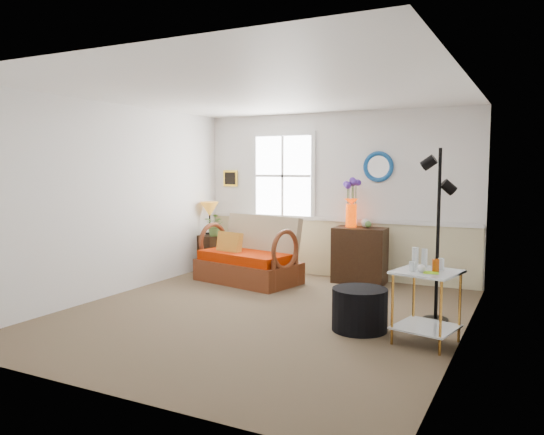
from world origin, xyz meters
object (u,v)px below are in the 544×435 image
at_px(loveseat, 248,250).
at_px(ottoman, 360,309).
at_px(side_table, 426,307).
at_px(floor_lamp, 438,236).
at_px(cabinet, 360,255).
at_px(lamp_stand, 211,253).

height_order(loveseat, ottoman, loveseat).
bearing_deg(side_table, ottoman, 171.06).
relative_size(loveseat, floor_lamp, 0.78).
bearing_deg(cabinet, lamp_stand, -177.72).
distance_m(loveseat, floor_lamp, 3.08).
height_order(lamp_stand, floor_lamp, floor_lamp).
relative_size(side_table, floor_lamp, 0.37).
bearing_deg(floor_lamp, side_table, -85.59).
distance_m(side_table, ottoman, 0.74).
relative_size(cabinet, side_table, 1.15).
xyz_separation_m(side_table, ottoman, (-0.71, 0.11, -0.14)).
height_order(lamp_stand, cabinet, cabinet).
bearing_deg(cabinet, floor_lamp, -51.67).
bearing_deg(lamp_stand, side_table, -28.85).
height_order(loveseat, lamp_stand, loveseat).
bearing_deg(floor_lamp, ottoman, -131.68).
height_order(cabinet, ottoman, cabinet).
relative_size(lamp_stand, floor_lamp, 0.30).
relative_size(cabinet, ottoman, 1.42).
xyz_separation_m(side_table, floor_lamp, (-0.05, 0.83, 0.61)).
distance_m(cabinet, side_table, 2.83).
distance_m(floor_lamp, ottoman, 1.24).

